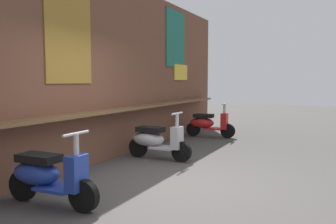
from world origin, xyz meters
The scene contains 5 objects.
ground_plane centered at (0.00, 0.00, 0.00)m, with size 39.05×39.05×0.00m, color #474442.
market_stall_facade centered at (0.00, 2.02, 1.82)m, with size 13.95×0.61×3.65m.
scooter_blue centered at (-1.49, 1.08, 0.39)m, with size 0.46×1.40×0.97m.
scooter_silver centered at (1.49, 1.08, 0.39)m, with size 0.46×1.40×0.97m.
scooter_red centered at (4.65, 1.08, 0.39)m, with size 0.49×1.40×0.97m.
Camera 1 is at (-4.79, -2.22, 1.58)m, focal length 37.91 mm.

